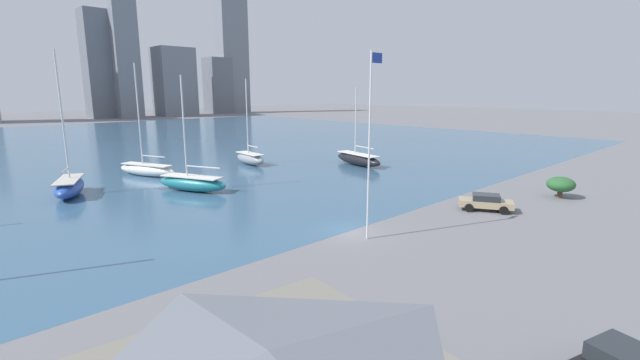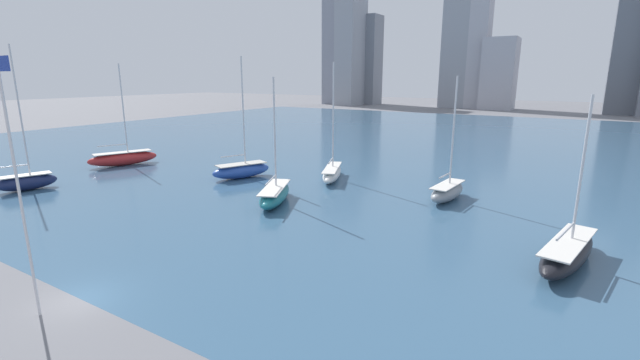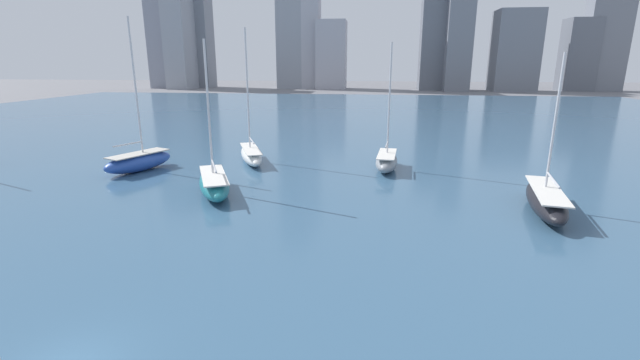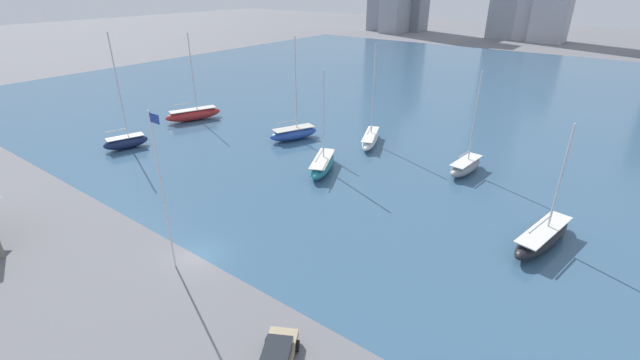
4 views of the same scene
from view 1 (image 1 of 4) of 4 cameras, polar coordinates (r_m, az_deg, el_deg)
The scene contains 10 objects.
ground_plane at distance 34.04m, azimuth 3.93°, elevation -6.83°, with size 500.00×500.00×0.00m, color slate.
harbor_water at distance 95.44m, azimuth -28.73°, elevation 3.79°, with size 180.00×140.00×0.00m.
flag_pole at distance 30.90m, azimuth 6.65°, elevation 5.13°, with size 1.24×0.14×13.61m.
yard_shrub at distance 50.54m, azimuth 29.45°, elevation -0.52°, with size 2.73×2.73×2.20m.
sailboat_blue at distance 52.05m, azimuth -30.43°, elevation -0.73°, with size 5.33×8.06×14.97m.
sailboat_teal at distance 49.22m, azimuth -16.67°, elevation -0.34°, with size 5.78×8.84×12.53m.
sailboat_gray at distance 65.22m, azimuth -9.30°, elevation 2.91°, with size 2.76×7.22×12.64m.
sailboat_black at distance 64.01m, azimuth 5.09°, elevation 2.82°, with size 4.14×10.11×11.44m.
sailboat_white at distance 59.95m, azimuth -22.07°, elevation 1.36°, with size 5.35×9.13×14.27m.
parked_sedan_tan at distance 42.37m, azimuth 21.23°, elevation -2.74°, with size 4.00×5.07×1.53m.
Camera 1 is at (-23.80, -21.79, 10.83)m, focal length 24.00 mm.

